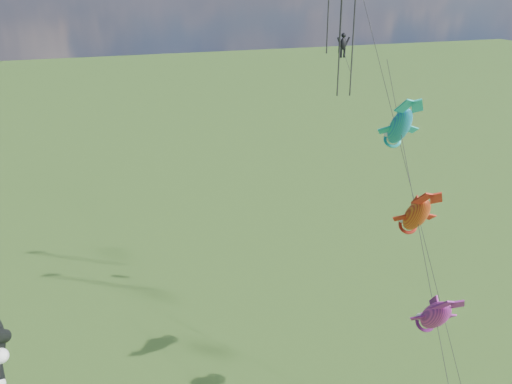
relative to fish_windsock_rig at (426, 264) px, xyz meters
name	(u,v)px	position (x,y,z in m)	size (l,w,h in m)	color
fish_windsock_rig	(426,264)	(0.00, 0.00, 0.00)	(4.02, 15.54, 17.11)	brown
parafoil_rig	(348,12)	(2.04, 11.72, 9.41)	(1.90, 17.53, 25.84)	brown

